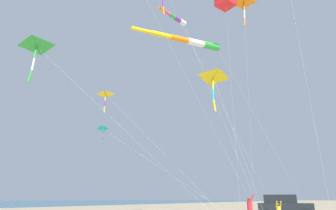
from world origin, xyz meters
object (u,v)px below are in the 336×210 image
Objects in this scene: kite_delta_small_distant at (243,3)px; kite_delta_teal_far_right at (104,129)px; person_adult_flyer at (250,207)px; kite_delta_red_high_left at (37,46)px; parked_car at (284,206)px; kite_windsock_black_fish_shape at (176,18)px; kite_delta_long_streamer_left at (107,95)px; kite_delta_long_streamer_right at (213,78)px; kite_windsock_white_trailing at (191,42)px.

kite_delta_small_distant reaches higher than kite_delta_teal_far_right.
kite_delta_red_high_left reaches higher than person_adult_flyer.
kite_delta_teal_far_right is at bearing 20.15° from parked_car.
kite_windsock_black_fish_shape reaches higher than person_adult_flyer.
kite_windsock_black_fish_shape is 6.52m from kite_delta_small_distant.
kite_delta_red_high_left is at bearing 38.65° from kite_delta_small_distant.
kite_delta_long_streamer_left is 7.58m from kite_delta_long_streamer_right.
kite_delta_long_streamer_right is 13.74m from kite_delta_red_high_left.
person_adult_flyer is (1.03, 6.75, 0.04)m from parked_car.
kite_windsock_white_trailing is 1.03× the size of kite_delta_small_distant.
kite_windsock_white_trailing is (-7.98, 2.79, 0.54)m from kite_delta_long_streamer_left.
kite_windsock_black_fish_shape is at bearing -11.77° from person_adult_flyer.
kite_delta_small_distant reaches higher than parked_car.
kite_delta_teal_far_right reaches higher than parked_car.
person_adult_flyer is 0.14× the size of kite_delta_red_high_left.
kite_delta_red_high_left reaches higher than parked_car.
kite_delta_long_streamer_right is 0.53× the size of kite_windsock_black_fish_shape.
parked_car is at bearing -142.79° from kite_windsock_black_fish_shape.
kite_windsock_black_fish_shape reaches higher than parked_car.
kite_delta_small_distant is (-0.15, -11.23, 9.61)m from kite_windsock_white_trailing.
kite_windsock_white_trailing is 14.79m from kite_delta_small_distant.
person_adult_flyer is 0.10× the size of kite_windsock_black_fish_shape.
kite_delta_teal_far_right is at bearing 5.48° from kite_delta_small_distant.
kite_windsock_white_trailing is 15.15m from kite_windsock_black_fish_shape.
parked_car is 0.46× the size of kite_delta_long_streamer_right.
kite_delta_long_streamer_right is at bearing 163.45° from kite_delta_teal_far_right.
kite_windsock_black_fish_shape is 1.00× the size of kite_delta_small_distant.
kite_delta_red_high_left is 0.70× the size of kite_delta_small_distant.
kite_delta_teal_far_right is at bearing -47.00° from kite_delta_long_streamer_left.
kite_delta_small_distant is (-1.27, -5.40, 9.16)m from kite_delta_long_streamer_right.
kite_delta_small_distant is at bearing -90.78° from kite_windsock_white_trailing.
kite_delta_long_streamer_right is 0.79× the size of kite_delta_teal_far_right.
kite_delta_teal_far_right is (8.29, 0.22, -10.31)m from kite_windsock_black_fish_shape.
kite_delta_long_streamer_right is at bearing 76.81° from kite_delta_small_distant.
kite_windsock_black_fish_shape is at bearing 37.21° from parked_car.
kite_delta_long_streamer_left is 0.73× the size of kite_delta_teal_far_right.
kite_windsock_black_fish_shape reaches higher than kite_delta_teal_far_right.
kite_delta_long_streamer_right is at bearing -79.19° from kite_windsock_white_trailing.
parked_car is 6.82m from person_adult_flyer.
kite_delta_red_high_left is (13.33, -0.45, 3.71)m from kite_windsock_white_trailing.
kite_windsock_black_fish_shape is at bearing -178.49° from kite_delta_teal_far_right.
kite_delta_small_distant is at bearing -95.66° from person_adult_flyer.
kite_windsock_white_trailing reaches higher than kite_delta_teal_far_right.
kite_delta_red_high_left is at bearing 53.60° from kite_windsock_black_fish_shape.
kite_delta_small_distant reaches higher than kite_windsock_white_trailing.
kite_windsock_white_trailing is 1.48× the size of kite_delta_red_high_left.
kite_delta_small_distant is (-8.14, -8.45, 10.15)m from kite_delta_long_streamer_left.
kite_delta_teal_far_right is at bearing 1.51° from kite_windsock_black_fish_shape.
kite_windsock_black_fish_shape is 13.23m from kite_delta_red_high_left.
kite_windsock_black_fish_shape is 13.23m from kite_delta_teal_far_right.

